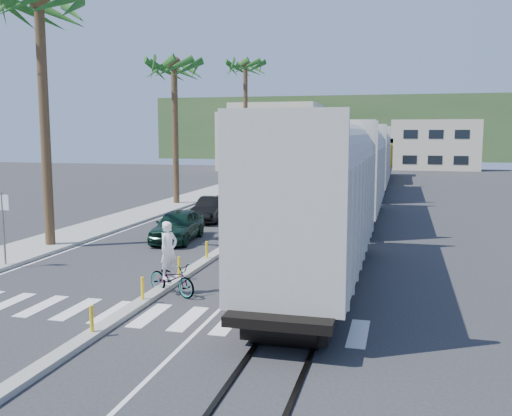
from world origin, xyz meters
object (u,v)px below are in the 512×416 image
Objects in this scene: cyclist at (171,272)px; car_second at (212,209)px; car_lead at (178,225)px; street_sign at (3,218)px.

car_second is at bearing 38.80° from cyclist.
car_lead is at bearing 45.79° from cyclist.
car_lead is at bearing 57.45° from street_sign.
cyclist is at bearing -13.20° from street_sign.
street_sign is at bearing 101.70° from cyclist.
car_lead is (4.43, 6.94, -1.20)m from street_sign.
car_lead is 1.06× the size of car_second.
car_second is (4.02, 13.35, -1.25)m from street_sign.
cyclist is (3.34, -8.76, -0.01)m from car_lead.
cyclist is at bearing -73.77° from car_lead.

